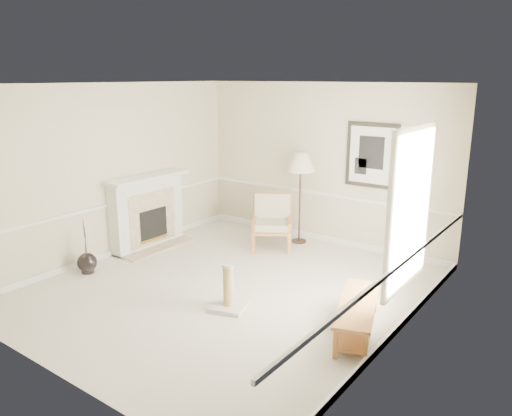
{
  "coord_description": "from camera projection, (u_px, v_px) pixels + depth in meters",
  "views": [
    {
      "loc": [
        4.32,
        -5.2,
        3.0
      ],
      "look_at": [
        -0.0,
        0.7,
        1.06
      ],
      "focal_mm": 35.0,
      "sensor_mm": 36.0,
      "label": 1
    }
  ],
  "objects": [
    {
      "name": "scratching_post",
      "position": [
        229.0,
        295.0,
        6.6
      ],
      "size": [
        0.56,
        0.56,
        0.63
      ],
      "rotation": [
        0.0,
        0.0,
        0.31
      ],
      "color": "beige",
      "rests_on": "ground"
    },
    {
      "name": "bench",
      "position": [
        357.0,
        313.0,
        5.95
      ],
      "size": [
        0.84,
        1.46,
        0.4
      ],
      "rotation": [
        0.0,
        0.0,
        0.33
      ],
      "color": "#A77936",
      "rests_on": "ground"
    },
    {
      "name": "floor_lamp",
      "position": [
        301.0,
        165.0,
        8.94
      ],
      "size": [
        0.58,
        0.58,
        1.67
      ],
      "rotation": [
        0.0,
        0.0,
        0.1
      ],
      "color": "black",
      "rests_on": "ground"
    },
    {
      "name": "fireplace",
      "position": [
        148.0,
        212.0,
        8.94
      ],
      "size": [
        0.64,
        1.64,
        1.31
      ],
      "color": "white",
      "rests_on": "ground"
    },
    {
      "name": "armchair",
      "position": [
        272.0,
        219.0,
        8.98
      ],
      "size": [
        1.0,
        1.02,
        0.94
      ],
      "rotation": [
        0.0,
        0.0,
        0.59
      ],
      "color": "#A77936",
      "rests_on": "ground"
    },
    {
      "name": "ground",
      "position": [
        228.0,
        288.0,
        7.29
      ],
      "size": [
        5.5,
        5.5,
        0.0
      ],
      "primitive_type": "plane",
      "color": "silver",
      "rests_on": "ground"
    },
    {
      "name": "floor_vase",
      "position": [
        87.0,
        263.0,
        7.81
      ],
      "size": [
        0.3,
        0.3,
        0.89
      ],
      "rotation": [
        0.0,
        0.0,
        0.33
      ],
      "color": "black",
      "rests_on": "ground"
    },
    {
      "name": "room",
      "position": [
        237.0,
        162.0,
        6.8
      ],
      "size": [
        5.04,
        5.54,
        2.92
      ],
      "color": "beige",
      "rests_on": "ground"
    }
  ]
}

